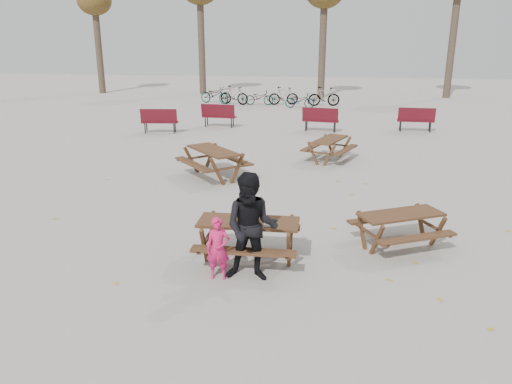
# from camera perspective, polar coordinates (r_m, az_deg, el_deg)

# --- Properties ---
(ground) EXTENTS (80.00, 80.00, 0.00)m
(ground) POSITION_cam_1_polar(r_m,az_deg,el_deg) (9.24, -0.85, -7.80)
(ground) COLOR gray
(ground) RESTS_ON ground
(main_picnic_table) EXTENTS (1.80, 1.45, 0.78)m
(main_picnic_table) POSITION_cam_1_polar(r_m,az_deg,el_deg) (9.00, -0.86, -4.43)
(main_picnic_table) COLOR #3C2016
(main_picnic_table) RESTS_ON ground
(food_tray) EXTENTS (0.18, 0.11, 0.03)m
(food_tray) POSITION_cam_1_polar(r_m,az_deg,el_deg) (8.70, 1.47, -3.79)
(food_tray) COLOR white
(food_tray) RESTS_ON main_picnic_table
(bread_roll) EXTENTS (0.14, 0.06, 0.05)m
(bread_roll) POSITION_cam_1_polar(r_m,az_deg,el_deg) (8.68, 1.47, -3.53)
(bread_roll) COLOR tan
(bread_roll) RESTS_ON food_tray
(soda_bottle) EXTENTS (0.07, 0.07, 0.17)m
(soda_bottle) POSITION_cam_1_polar(r_m,az_deg,el_deg) (8.84, -2.47, -3.06)
(soda_bottle) COLOR silver
(soda_bottle) RESTS_ON main_picnic_table
(child) EXTENTS (0.43, 0.31, 1.09)m
(child) POSITION_cam_1_polar(r_m,az_deg,el_deg) (8.41, -4.36, -6.46)
(child) COLOR #D81B5C
(child) RESTS_ON ground
(adult) EXTENTS (0.90, 0.70, 1.86)m
(adult) POSITION_cam_1_polar(r_m,az_deg,el_deg) (8.22, -0.53, -4.09)
(adult) COLOR black
(adult) RESTS_ON ground
(picnic_table_east) EXTENTS (2.03, 1.89, 0.70)m
(picnic_table_east) POSITION_cam_1_polar(r_m,az_deg,el_deg) (10.04, 16.11, -4.21)
(picnic_table_east) COLOR #3C2016
(picnic_table_east) RESTS_ON ground
(picnic_table_north) EXTENTS (2.41, 2.45, 0.82)m
(picnic_table_north) POSITION_cam_1_polar(r_m,az_deg,el_deg) (14.35, -4.87, 3.27)
(picnic_table_north) COLOR #3C2016
(picnic_table_north) RESTS_ON ground
(picnic_table_far) EXTENTS (1.87, 2.05, 0.72)m
(picnic_table_far) POSITION_cam_1_polar(r_m,az_deg,el_deg) (16.43, 8.39, 4.81)
(picnic_table_far) COLOR #3C2016
(picnic_table_far) RESTS_ON ground
(park_bench_row) EXTENTS (12.14, 2.35, 1.03)m
(park_bench_row) POSITION_cam_1_polar(r_m,az_deg,el_deg) (21.35, 2.59, 8.38)
(park_bench_row) COLOR maroon
(park_bench_row) RESTS_ON ground
(bicycle_row) EXTENTS (8.31, 2.37, 1.07)m
(bicycle_row) POSITION_cam_1_polar(r_m,az_deg,el_deg) (29.15, 1.10, 10.87)
(bicycle_row) COLOR black
(bicycle_row) RESTS_ON ground
(fallen_leaves) EXTENTS (11.00, 11.00, 0.01)m
(fallen_leaves) POSITION_cam_1_polar(r_m,az_deg,el_deg) (11.48, 3.49, -2.58)
(fallen_leaves) COLOR #B0912A
(fallen_leaves) RESTS_ON ground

